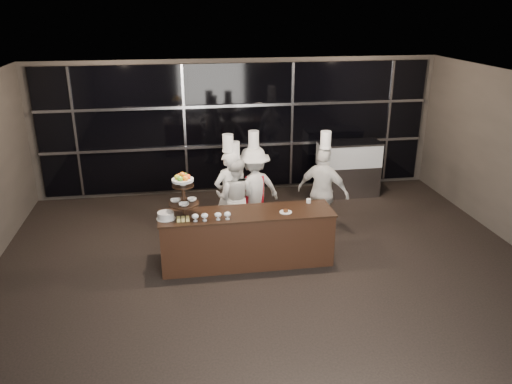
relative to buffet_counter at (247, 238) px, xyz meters
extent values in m
plane|color=black|center=(0.32, -1.49, -0.47)|extent=(10.00, 10.00, 0.00)
plane|color=black|center=(0.32, -1.49, 2.53)|extent=(10.00, 10.00, 0.00)
plane|color=#473F38|center=(0.32, 3.51, 1.03)|extent=(9.00, 0.00, 9.00)
cube|color=black|center=(0.32, 3.45, 1.03)|extent=(8.60, 0.04, 2.80)
cube|color=#A5A5AA|center=(0.32, 3.40, 0.63)|extent=(8.60, 0.06, 0.06)
cube|color=#A5A5AA|center=(0.32, 3.40, 1.53)|extent=(8.60, 0.06, 0.06)
cube|color=#A5A5AA|center=(-3.18, 3.42, 1.03)|extent=(0.05, 0.05, 2.80)
cube|color=#A5A5AA|center=(-0.88, 3.42, 1.03)|extent=(0.05, 0.05, 2.80)
cube|color=#A5A5AA|center=(1.52, 3.42, 1.03)|extent=(0.05, 0.05, 2.80)
cube|color=#A5A5AA|center=(3.82, 3.42, 1.03)|extent=(0.05, 0.05, 2.80)
cube|color=black|center=(0.00, 0.00, -0.02)|extent=(2.80, 0.70, 0.90)
cube|color=black|center=(0.00, 0.00, 0.44)|extent=(2.84, 0.74, 0.03)
cylinder|color=black|center=(-1.00, 0.00, 0.47)|extent=(0.24, 0.24, 0.03)
cylinder|color=black|center=(-1.00, 0.00, 0.80)|extent=(0.06, 0.06, 0.70)
cylinder|color=black|center=(-1.00, 0.00, 0.67)|extent=(0.48, 0.48, 0.02)
cylinder|color=black|center=(-1.00, 0.00, 0.97)|extent=(0.34, 0.34, 0.02)
cylinder|color=white|center=(-1.00, 0.00, 1.02)|extent=(0.10, 0.10, 0.06)
cylinder|color=white|center=(-1.00, 0.00, 1.07)|extent=(0.34, 0.34, 0.04)
sphere|color=#FE5415|center=(-0.92, 0.00, 1.11)|extent=(0.09, 0.09, 0.09)
sphere|color=#68A82B|center=(-0.96, 0.07, 1.11)|extent=(0.09, 0.09, 0.09)
sphere|color=#E75713|center=(-1.04, 0.07, 1.11)|extent=(0.09, 0.09, 0.09)
sphere|color=yellow|center=(-1.08, 0.00, 1.11)|extent=(0.09, 0.09, 0.09)
sphere|color=#5BA129|center=(-1.04, -0.07, 1.11)|extent=(0.09, 0.09, 0.09)
sphere|color=orange|center=(-0.96, -0.07, 1.11)|extent=(0.09, 0.09, 0.09)
sphere|color=orange|center=(-1.00, 0.00, 1.15)|extent=(0.09, 0.09, 0.09)
imported|color=white|center=(-1.13, 0.06, 0.71)|extent=(0.16, 0.16, 0.04)
imported|color=white|center=(-0.87, 0.06, 0.71)|extent=(0.15, 0.15, 0.05)
imported|color=white|center=(-1.00, -0.12, 0.71)|extent=(0.16, 0.16, 0.04)
cylinder|color=silver|center=(-0.84, -0.22, 0.46)|extent=(0.07, 0.07, 0.01)
cylinder|color=silver|center=(-0.84, -0.22, 0.49)|extent=(0.02, 0.02, 0.05)
ellipsoid|color=silver|center=(-0.84, -0.22, 0.54)|extent=(0.11, 0.11, 0.08)
ellipsoid|color=#12CD65|center=(-0.84, -0.22, 0.54)|extent=(0.08, 0.08, 0.05)
cylinder|color=silver|center=(-0.69, -0.22, 0.46)|extent=(0.07, 0.07, 0.01)
cylinder|color=silver|center=(-0.69, -0.22, 0.49)|extent=(0.02, 0.02, 0.05)
ellipsoid|color=silver|center=(-0.69, -0.22, 0.54)|extent=(0.11, 0.11, 0.08)
ellipsoid|color=#B70C0A|center=(-0.69, -0.22, 0.54)|extent=(0.08, 0.08, 0.05)
cylinder|color=silver|center=(-0.48, -0.22, 0.46)|extent=(0.07, 0.07, 0.01)
cylinder|color=silver|center=(-0.48, -0.22, 0.49)|extent=(0.02, 0.02, 0.05)
ellipsoid|color=silver|center=(-0.48, -0.22, 0.54)|extent=(0.11, 0.11, 0.08)
ellipsoid|color=beige|center=(-0.48, -0.22, 0.54)|extent=(0.08, 0.08, 0.05)
cylinder|color=silver|center=(-0.34, -0.22, 0.46)|extent=(0.07, 0.07, 0.01)
cylinder|color=silver|center=(-0.34, -0.22, 0.49)|extent=(0.02, 0.02, 0.05)
ellipsoid|color=silver|center=(-0.34, -0.22, 0.54)|extent=(0.11, 0.11, 0.08)
ellipsoid|color=#542116|center=(-0.34, -0.22, 0.54)|extent=(0.08, 0.08, 0.05)
cylinder|color=white|center=(-1.29, -0.05, 0.46)|extent=(0.30, 0.30, 0.01)
cylinder|color=silver|center=(-1.29, -0.05, 0.51)|extent=(0.26, 0.26, 0.10)
cube|color=#F6E278|center=(-1.10, -0.20, 0.48)|extent=(0.06, 0.06, 0.05)
cube|color=#F6E278|center=(-1.03, -0.20, 0.48)|extent=(0.06, 0.06, 0.05)
cube|color=#F6E278|center=(-0.96, -0.20, 0.48)|extent=(0.06, 0.06, 0.05)
cube|color=#F6E278|center=(-1.10, -0.13, 0.48)|extent=(0.06, 0.06, 0.05)
cube|color=#F6E278|center=(-1.03, -0.13, 0.48)|extent=(0.06, 0.06, 0.05)
cube|color=#F6E278|center=(-0.96, -0.13, 0.48)|extent=(0.06, 0.06, 0.05)
cylinder|color=white|center=(0.62, -0.10, 0.46)|extent=(0.20, 0.20, 0.01)
cylinder|color=#4C2814|center=(0.62, -0.10, 0.49)|extent=(0.08, 0.08, 0.04)
cylinder|color=white|center=(1.10, 0.25, 0.49)|extent=(0.08, 0.08, 0.07)
cube|color=#A5A5AA|center=(2.69, 2.81, -0.12)|extent=(1.35, 0.58, 0.70)
cube|color=silver|center=(2.69, 2.81, 0.48)|extent=(1.35, 0.58, 0.50)
cube|color=#FFC67F|center=(2.69, 2.81, 0.48)|extent=(1.26, 0.48, 0.40)
cube|color=#A5A5AA|center=(2.69, 2.81, 0.75)|extent=(1.37, 0.60, 0.04)
imported|color=silver|center=(-0.17, 1.08, 0.36)|extent=(0.72, 0.64, 1.66)
cylinder|color=white|center=(-0.17, 1.08, 1.34)|extent=(0.19, 0.19, 0.30)
cylinder|color=white|center=(-0.17, 1.08, 1.20)|extent=(0.21, 0.21, 0.03)
imported|color=white|center=(-0.07, 1.08, 0.29)|extent=(0.89, 0.79, 1.52)
cylinder|color=white|center=(-0.07, 1.08, 1.20)|extent=(0.19, 0.19, 0.30)
cylinder|color=white|center=(-0.07, 1.08, 1.06)|extent=(0.21, 0.21, 0.03)
imported|color=silver|center=(0.31, 1.25, 0.36)|extent=(1.22, 0.94, 1.66)
cylinder|color=white|center=(0.31, 1.25, 1.34)|extent=(0.19, 0.19, 0.30)
cylinder|color=white|center=(0.31, 1.25, 1.20)|extent=(0.21, 0.21, 0.03)
cube|color=#AD0D17|center=(0.31, 1.13, 0.36)|extent=(0.34, 0.03, 0.62)
imported|color=white|center=(1.54, 0.88, 0.38)|extent=(1.03, 0.94, 1.69)
cylinder|color=white|center=(1.54, 0.88, 1.38)|extent=(0.19, 0.19, 0.30)
cylinder|color=white|center=(1.54, 0.88, 1.23)|extent=(0.21, 0.21, 0.03)
camera|label=1|loc=(-1.02, -7.37, 3.64)|focal=35.00mm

